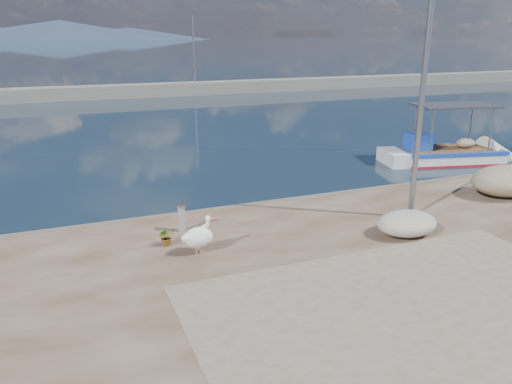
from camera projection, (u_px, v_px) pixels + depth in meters
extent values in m
plane|color=#162635|center=(316.00, 289.00, 11.80)|extent=(1400.00, 1400.00, 0.00)
cube|color=gray|center=(441.00, 328.00, 9.35)|extent=(9.00, 7.00, 0.01)
cube|color=gray|center=(113.00, 92.00, 46.99)|extent=(120.00, 2.20, 1.20)
cylinder|color=gray|center=(194.00, 53.00, 48.81)|extent=(0.16, 0.16, 7.00)
cone|color=#28384C|center=(59.00, 30.00, 586.89)|extent=(280.00, 280.00, 22.00)
cone|color=#28384C|center=(129.00, 33.00, 616.58)|extent=(200.00, 200.00, 14.00)
cube|color=white|center=(448.00, 160.00, 23.60)|extent=(6.85, 3.57, 1.07)
cube|color=#1B41AF|center=(450.00, 150.00, 23.46)|extent=(5.08, 3.22, 0.16)
cube|color=#A01317|center=(448.00, 161.00, 23.62)|extent=(5.08, 3.20, 0.14)
cube|color=#1B41AF|center=(418.00, 142.00, 23.08)|extent=(1.22, 1.22, 0.79)
cube|color=#262A31|center=(455.00, 106.00, 22.83)|extent=(3.96, 2.80, 0.09)
cylinder|color=tan|center=(197.00, 249.00, 12.46)|extent=(0.03, 0.03, 0.25)
cylinder|color=tan|center=(201.00, 249.00, 12.52)|extent=(0.03, 0.03, 0.25)
ellipsoid|color=white|center=(198.00, 237.00, 12.40)|extent=(0.78, 0.53, 0.53)
cylinder|color=white|center=(207.00, 226.00, 12.42)|extent=(0.18, 0.11, 0.45)
sphere|color=white|center=(208.00, 218.00, 12.37)|extent=(0.15, 0.15, 0.15)
cone|color=#DD7755|center=(214.00, 218.00, 12.46)|extent=(0.36, 0.12, 0.11)
cylinder|color=gray|center=(422.00, 100.00, 13.97)|extent=(0.16, 0.16, 7.00)
cylinder|color=gray|center=(410.00, 215.00, 15.02)|extent=(0.44, 0.44, 0.10)
cylinder|color=gray|center=(182.00, 218.00, 13.85)|extent=(0.20, 0.20, 0.76)
cylinder|color=gray|center=(181.00, 205.00, 13.74)|extent=(0.26, 0.26, 0.07)
imported|color=#33722D|center=(166.00, 237.00, 12.95)|extent=(0.46, 0.41, 0.48)
ellipsoid|color=#BBB5AD|center=(407.00, 223.00, 13.63)|extent=(1.74, 1.30, 0.65)
ellipsoid|color=tan|center=(507.00, 181.00, 16.96)|extent=(2.60, 1.86, 1.02)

